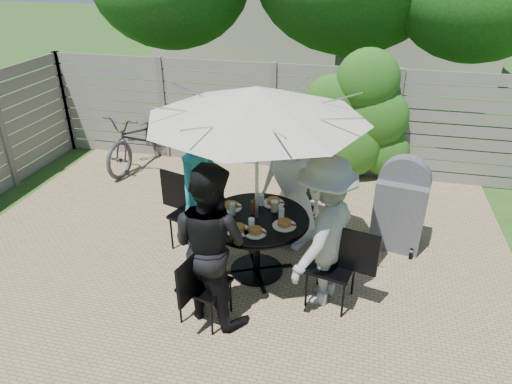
% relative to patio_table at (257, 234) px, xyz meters
% --- Properties ---
extents(patio_table, '(1.50, 1.50, 0.77)m').
position_rel_patio_table_xyz_m(patio_table, '(0.00, 0.00, 0.00)').
color(patio_table, black).
rests_on(patio_table, ground).
extents(umbrella, '(2.98, 2.98, 2.25)m').
position_rel_patio_table_xyz_m(umbrella, '(-0.00, 0.00, 1.55)').
color(umbrella, silver).
rests_on(umbrella, ground).
extents(chair_back, '(0.54, 0.63, 0.83)m').
position_rel_patio_table_xyz_m(chair_back, '(0.34, 0.90, -0.29)').
color(chair_back, black).
rests_on(chair_back, ground).
extents(person_back, '(0.98, 0.81, 1.72)m').
position_rel_patio_table_xyz_m(person_back, '(0.29, 0.78, 0.33)').
color(person_back, silver).
rests_on(person_back, ground).
extents(chair_left, '(0.77, 0.61, 1.00)m').
position_rel_patio_table_xyz_m(chair_left, '(-0.91, 0.34, -0.23)').
color(chair_left, black).
rests_on(chair_left, ground).
extents(person_left, '(0.59, 0.71, 1.67)m').
position_rel_patio_table_xyz_m(person_left, '(-0.78, 0.29, 0.30)').
color(person_left, teal).
rests_on(person_left, ground).
extents(chair_front, '(0.52, 0.69, 0.90)m').
position_rel_patio_table_xyz_m(chair_front, '(-0.33, -0.91, -0.26)').
color(chair_front, black).
rests_on(chair_front, ground).
extents(person_front, '(1.02, 0.91, 1.73)m').
position_rel_patio_table_xyz_m(person_front, '(-0.29, -0.78, 0.33)').
color(person_front, black).
rests_on(person_front, ground).
extents(chair_right, '(0.73, 0.55, 0.96)m').
position_rel_patio_table_xyz_m(chair_right, '(0.91, -0.33, -0.24)').
color(chair_right, black).
rests_on(chair_right, ground).
extents(person_right, '(0.97, 1.24, 1.69)m').
position_rel_patio_table_xyz_m(person_right, '(0.78, -0.29, 0.31)').
color(person_right, '#979894').
rests_on(person_right, ground).
extents(plate_back, '(0.26, 0.26, 0.06)m').
position_rel_patio_table_xyz_m(plate_back, '(0.13, 0.34, 0.26)').
color(plate_back, white).
rests_on(plate_back, patio_table).
extents(plate_left, '(0.26, 0.26, 0.06)m').
position_rel_patio_table_xyz_m(plate_left, '(-0.34, 0.13, 0.26)').
color(plate_left, white).
rests_on(plate_left, patio_table).
extents(plate_front, '(0.26, 0.26, 0.06)m').
position_rel_patio_table_xyz_m(plate_front, '(-0.13, -0.34, 0.26)').
color(plate_front, white).
rests_on(plate_front, patio_table).
extents(plate_right, '(0.26, 0.26, 0.06)m').
position_rel_patio_table_xyz_m(plate_right, '(0.34, -0.13, 0.26)').
color(plate_right, white).
rests_on(plate_right, patio_table).
extents(plate_extra, '(0.24, 0.24, 0.06)m').
position_rel_patio_table_xyz_m(plate_extra, '(0.06, -0.34, 0.26)').
color(plate_extra, white).
rests_on(plate_extra, patio_table).
extents(glass_back, '(0.07, 0.07, 0.14)m').
position_rel_patio_table_xyz_m(glass_back, '(-0.01, 0.28, 0.30)').
color(glass_back, silver).
rests_on(glass_back, patio_table).
extents(glass_left, '(0.07, 0.07, 0.14)m').
position_rel_patio_table_xyz_m(glass_left, '(-0.28, -0.01, 0.30)').
color(glass_left, silver).
rests_on(glass_left, patio_table).
extents(glass_front, '(0.07, 0.07, 0.14)m').
position_rel_patio_table_xyz_m(glass_front, '(0.01, -0.28, 0.30)').
color(glass_front, silver).
rests_on(glass_front, patio_table).
extents(glass_right, '(0.07, 0.07, 0.14)m').
position_rel_patio_table_xyz_m(glass_right, '(0.28, 0.01, 0.30)').
color(glass_right, silver).
rests_on(glass_right, patio_table).
extents(syrup_jug, '(0.09, 0.09, 0.16)m').
position_rel_patio_table_xyz_m(syrup_jug, '(-0.04, 0.07, 0.31)').
color(syrup_jug, '#59280C').
rests_on(syrup_jug, patio_table).
extents(coffee_cup, '(0.08, 0.08, 0.12)m').
position_rel_patio_table_xyz_m(coffee_cup, '(0.17, 0.17, 0.29)').
color(coffee_cup, '#C6B293').
rests_on(coffee_cup, patio_table).
extents(bicycle, '(0.95, 2.02, 1.02)m').
position_rel_patio_table_xyz_m(bicycle, '(-2.71, 2.64, -0.02)').
color(bicycle, '#333338').
rests_on(bicycle, ground).
extents(bbq_grill, '(0.69, 0.58, 1.25)m').
position_rel_patio_table_xyz_m(bbq_grill, '(1.63, 0.98, 0.04)').
color(bbq_grill, '#555459').
rests_on(bbq_grill, ground).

